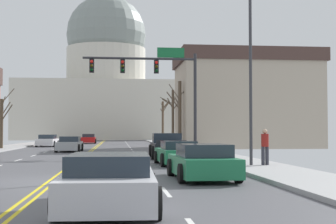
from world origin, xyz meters
TOP-DOWN VIEW (x-y plane):
  - ground at (0.00, -0.00)m, footprint 20.00×180.00m
  - signal_gantry at (4.86, 16.97)m, footprint 7.91×0.41m
  - street_lamp_right at (7.96, 4.88)m, footprint 2.10×0.24m
  - capitol_building at (0.00, 81.57)m, footprint 33.99×18.37m
  - pickup_truck_near_00 at (5.31, 13.73)m, footprint 2.26×5.34m
  - sedan_near_01 at (5.15, 7.34)m, footprint 2.11×4.33m
  - sedan_near_02 at (5.13, 0.10)m, footprint 2.15×4.43m
  - sedan_near_03 at (2.00, -6.11)m, footprint 2.19×4.75m
  - sedan_oncoming_00 at (-1.68, 23.89)m, footprint 2.03×4.59m
  - sedan_oncoming_01 at (-5.30, 37.19)m, footprint 2.17×4.29m
  - sedan_oncoming_02 at (-1.65, 50.39)m, footprint 2.09×4.67m
  - flank_building_02 at (15.21, 31.90)m, footprint 13.99×9.27m
  - bare_tree_00 at (8.07, 29.18)m, footprint 2.39×1.47m
  - bare_tree_02 at (7.90, 33.59)m, footprint 2.20×2.24m
  - bare_tree_03 at (-8.12, 28.26)m, footprint 2.67×1.55m
  - bare_tree_04 at (8.44, 49.73)m, footprint 1.37×2.06m
  - pedestrian_00 at (8.85, 4.88)m, footprint 0.35×0.34m

SIDE VIEW (x-z plane):
  - ground at x=0.00m, z-range -0.08..0.12m
  - sedan_near_01 at x=5.15m, z-range -0.04..1.15m
  - sedan_oncoming_00 at x=-1.68m, z-range -0.04..1.19m
  - sedan_near_03 at x=2.00m, z-range -0.02..1.18m
  - sedan_near_02 at x=5.13m, z-range -0.03..1.20m
  - sedan_oncoming_02 at x=-1.65m, z-range -0.03..1.25m
  - sedan_oncoming_01 at x=-5.30m, z-range -0.04..1.26m
  - pickup_truck_near_00 at x=5.31m, z-range -0.08..1.47m
  - pedestrian_00 at x=8.85m, z-range 0.23..1.86m
  - bare_tree_03 at x=-8.12m, z-range -0.12..5.23m
  - bare_tree_04 at x=8.44m, z-range 0.35..6.04m
  - bare_tree_02 at x=7.90m, z-range 0.41..6.23m
  - bare_tree_00 at x=8.07m, z-range 0.31..6.59m
  - flank_building_02 at x=15.21m, z-range 0.04..9.67m
  - street_lamp_right at x=7.96m, z-range 0.86..9.70m
  - signal_gantry at x=4.86m, z-range 1.78..9.15m
  - capitol_building at x=0.00m, z-range -3.99..27.29m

